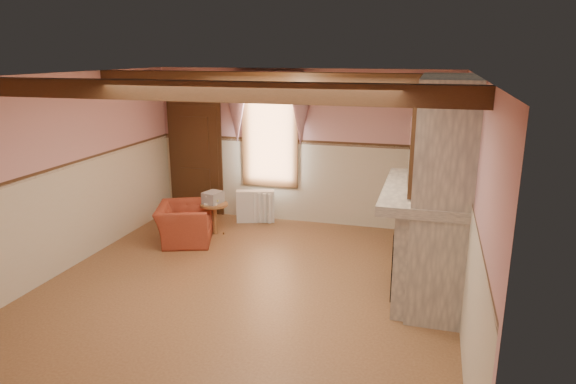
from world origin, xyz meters
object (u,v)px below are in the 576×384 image
(armchair, at_px, (184,223))
(radiator, at_px, (255,206))
(bowl, at_px, (426,186))
(oil_lamp, at_px, (428,169))
(side_table, at_px, (215,219))
(mantel_clock, at_px, (428,171))

(armchair, distance_m, radiator, 1.53)
(armchair, xyz_separation_m, bowl, (3.85, -0.89, 1.14))
(oil_lamp, bearing_deg, armchair, 174.38)
(side_table, height_order, oil_lamp, oil_lamp)
(mantel_clock, relative_size, oil_lamp, 0.86)
(side_table, relative_size, mantel_clock, 2.29)
(armchair, distance_m, oil_lamp, 4.06)
(side_table, bearing_deg, radiator, 60.41)
(armchair, bearing_deg, bowl, -122.62)
(radiator, xyz_separation_m, bowl, (3.05, -2.20, 1.16))
(armchair, xyz_separation_m, side_table, (0.33, 0.49, -0.04))
(side_table, bearing_deg, mantel_clock, -12.21)
(radiator, distance_m, mantel_clock, 3.65)
(armchair, bearing_deg, mantel_clock, -113.61)
(bowl, distance_m, oil_lamp, 0.52)
(radiator, bearing_deg, armchair, -139.00)
(side_table, relative_size, radiator, 0.79)
(radiator, xyz_separation_m, oil_lamp, (3.05, -1.69, 1.26))
(armchair, bearing_deg, side_table, -53.39)
(bowl, xyz_separation_m, mantel_clock, (0.00, 0.62, 0.06))
(bowl, relative_size, mantel_clock, 1.27)
(armchair, xyz_separation_m, radiator, (0.79, 1.31, -0.02))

